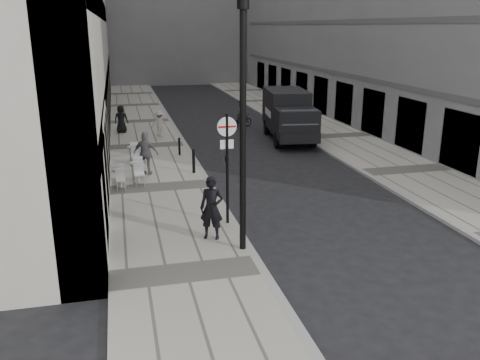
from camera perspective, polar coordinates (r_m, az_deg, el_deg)
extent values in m
plane|color=black|center=(11.83, 5.87, -15.53)|extent=(120.00, 120.00, 0.00)
cube|color=#9E998E|center=(28.13, -10.26, 3.74)|extent=(4.00, 60.00, 0.12)
cube|color=#9E998E|center=(30.73, 10.71, 4.82)|extent=(4.00, 60.00, 0.12)
imported|color=black|center=(15.29, -3.21, -3.17)|extent=(0.83, 0.71, 1.94)
cylinder|color=black|center=(16.22, -1.45, 1.16)|extent=(0.09, 0.09, 3.62)
cylinder|color=white|center=(15.90, -1.48, 6.01)|extent=(0.62, 0.06, 0.62)
cube|color=#B21414|center=(15.88, -1.47, 6.00)|extent=(0.57, 0.04, 0.06)
cube|color=white|center=(16.04, -1.49, 4.03)|extent=(0.44, 0.04, 0.29)
cylinder|color=black|center=(13.88, 0.32, 5.14)|extent=(0.18, 0.18, 6.76)
cylinder|color=black|center=(13.60, 0.35, 19.47)|extent=(0.32, 0.32, 0.39)
cylinder|color=black|center=(22.40, -5.23, 2.06)|extent=(0.13, 0.13, 1.00)
cylinder|color=black|center=(25.66, -6.82, 3.71)|extent=(0.11, 0.11, 0.83)
cylinder|color=black|center=(27.51, 4.25, 4.48)|extent=(0.42, 0.91, 0.88)
cylinder|color=black|center=(27.91, 8.16, 4.53)|extent=(0.42, 0.91, 0.88)
cylinder|color=black|center=(31.11, 3.05, 5.95)|extent=(0.42, 0.91, 0.88)
cylinder|color=black|center=(31.46, 6.54, 5.99)|extent=(0.42, 0.91, 0.88)
cube|color=black|center=(30.21, 5.17, 8.00)|extent=(2.69, 4.20, 2.19)
cube|color=black|center=(27.41, 6.33, 6.36)|extent=(2.43, 2.24, 1.53)
cube|color=#1E2328|center=(26.54, 6.73, 6.96)|extent=(1.95, 0.63, 0.81)
imported|color=black|center=(33.31, 0.19, 6.68)|extent=(1.71, 1.19, 0.85)
imported|color=#4C4C50|center=(33.22, 0.19, 7.56)|extent=(0.96, 0.88, 1.60)
imported|color=#5E5E63|center=(22.29, -10.52, 2.94)|extent=(1.20, 0.88, 1.89)
imported|color=#B6B0A8|center=(30.14, -9.01, 6.27)|extent=(1.12, 0.85, 1.53)
imported|color=black|center=(31.73, -13.20, 6.68)|extent=(0.88, 0.65, 1.66)
cylinder|color=silver|center=(24.78, -11.67, 2.06)|extent=(0.43, 0.43, 0.03)
cylinder|color=silver|center=(24.69, -11.72, 2.85)|extent=(0.06, 0.06, 0.72)
cylinder|color=silver|center=(24.61, -11.77, 3.66)|extent=(0.68, 0.68, 0.03)
cylinder|color=silver|center=(21.07, -13.21, -0.67)|extent=(0.41, 0.41, 0.03)
cylinder|color=silver|center=(20.98, -13.27, 0.23)|extent=(0.06, 0.06, 0.70)
cylinder|color=silver|center=(20.88, -13.33, 1.14)|extent=(0.66, 0.66, 0.03)
cylinder|color=silver|center=(21.62, -11.23, -0.09)|extent=(0.47, 0.47, 0.03)
cylinder|color=silver|center=(21.51, -11.29, 0.89)|extent=(0.06, 0.06, 0.78)
cylinder|color=silver|center=(21.41, -11.35, 1.90)|extent=(0.74, 0.74, 0.03)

